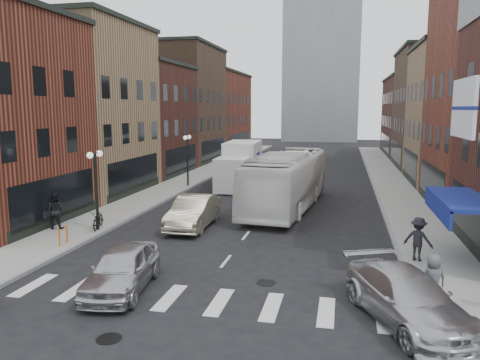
% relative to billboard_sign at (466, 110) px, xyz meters
% --- Properties ---
extents(ground, '(160.00, 160.00, 0.00)m').
position_rel_billboard_sign_xyz_m(ground, '(-8.59, -0.50, -6.13)').
color(ground, black).
rests_on(ground, ground).
extents(sidewalk_left, '(3.00, 74.00, 0.15)m').
position_rel_billboard_sign_xyz_m(sidewalk_left, '(-17.09, 21.50, -6.06)').
color(sidewalk_left, gray).
rests_on(sidewalk_left, ground).
extents(sidewalk_right, '(3.00, 74.00, 0.15)m').
position_rel_billboard_sign_xyz_m(sidewalk_right, '(-0.09, 21.50, -6.06)').
color(sidewalk_right, gray).
rests_on(sidewalk_right, ground).
extents(curb_left, '(0.20, 74.00, 0.16)m').
position_rel_billboard_sign_xyz_m(curb_left, '(-15.59, 21.50, -6.13)').
color(curb_left, gray).
rests_on(curb_left, ground).
extents(curb_right, '(0.20, 74.00, 0.16)m').
position_rel_billboard_sign_xyz_m(curb_right, '(-1.59, 21.50, -6.13)').
color(curb_right, gray).
rests_on(curb_right, ground).
extents(crosswalk_stripes, '(12.00, 2.20, 0.01)m').
position_rel_billboard_sign_xyz_m(crosswalk_stripes, '(-8.59, -3.50, -6.13)').
color(crosswalk_stripes, silver).
rests_on(crosswalk_stripes, ground).
extents(bldg_left_mid_a, '(10.30, 10.20, 12.30)m').
position_rel_billboard_sign_xyz_m(bldg_left_mid_a, '(-23.58, 13.50, 0.02)').
color(bldg_left_mid_a, '#967752').
rests_on(bldg_left_mid_a, ground).
extents(bldg_left_mid_b, '(10.30, 10.20, 10.30)m').
position_rel_billboard_sign_xyz_m(bldg_left_mid_b, '(-23.58, 23.50, -0.98)').
color(bldg_left_mid_b, '#421E17').
rests_on(bldg_left_mid_b, ground).
extents(bldg_left_far_a, '(10.30, 12.20, 13.30)m').
position_rel_billboard_sign_xyz_m(bldg_left_far_a, '(-23.58, 34.50, 0.52)').
color(bldg_left_far_a, '#4A3525').
rests_on(bldg_left_far_a, ground).
extents(bldg_left_far_b, '(10.30, 16.20, 11.30)m').
position_rel_billboard_sign_xyz_m(bldg_left_far_b, '(-23.58, 48.50, -0.48)').
color(bldg_left_far_b, '#60281B').
rests_on(bldg_left_far_b, ground).
extents(bldg_right_mid_b, '(10.30, 10.20, 11.30)m').
position_rel_billboard_sign_xyz_m(bldg_right_mid_b, '(6.41, 23.50, -0.48)').
color(bldg_right_mid_b, '#967752').
rests_on(bldg_right_mid_b, ground).
extents(bldg_right_far_a, '(10.30, 12.20, 12.30)m').
position_rel_billboard_sign_xyz_m(bldg_right_far_a, '(6.41, 34.50, 0.02)').
color(bldg_right_far_a, '#4A3525').
rests_on(bldg_right_far_a, ground).
extents(bldg_right_far_b, '(10.30, 16.20, 10.30)m').
position_rel_billboard_sign_xyz_m(bldg_right_far_b, '(6.41, 48.50, -0.98)').
color(bldg_right_far_b, '#421E17').
rests_on(bldg_right_far_b, ground).
extents(awning_blue, '(1.80, 5.00, 0.78)m').
position_rel_billboard_sign_xyz_m(awning_blue, '(0.34, 2.00, -3.50)').
color(awning_blue, navy).
rests_on(awning_blue, ground).
extents(billboard_sign, '(1.52, 3.00, 3.70)m').
position_rel_billboard_sign_xyz_m(billboard_sign, '(0.00, 0.00, 0.00)').
color(billboard_sign, black).
rests_on(billboard_sign, ground).
extents(distant_tower, '(14.00, 14.00, 50.00)m').
position_rel_billboard_sign_xyz_m(distant_tower, '(-8.59, 77.50, 18.87)').
color(distant_tower, '#9399A0').
rests_on(distant_tower, ground).
extents(streetlamp_near, '(0.32, 1.22, 4.11)m').
position_rel_billboard_sign_xyz_m(streetlamp_near, '(-15.99, 3.50, -3.22)').
color(streetlamp_near, black).
rests_on(streetlamp_near, ground).
extents(streetlamp_far, '(0.32, 1.22, 4.11)m').
position_rel_billboard_sign_xyz_m(streetlamp_far, '(-15.99, 17.50, -3.22)').
color(streetlamp_far, black).
rests_on(streetlamp_far, ground).
extents(bike_rack, '(0.08, 0.68, 0.80)m').
position_rel_billboard_sign_xyz_m(bike_rack, '(-16.19, 0.80, -5.58)').
color(bike_rack, '#D8590C').
rests_on(bike_rack, sidewalk_left).
extents(box_truck, '(2.74, 8.21, 3.53)m').
position_rel_billboard_sign_xyz_m(box_truck, '(-11.99, 18.58, -4.39)').
color(box_truck, silver).
rests_on(box_truck, ground).
extents(transit_bus, '(4.19, 12.86, 3.52)m').
position_rel_billboard_sign_xyz_m(transit_bus, '(-7.37, 11.43, -4.37)').
color(transit_bus, white).
rests_on(transit_bus, ground).
extents(sedan_left_near, '(2.40, 4.71, 1.54)m').
position_rel_billboard_sign_xyz_m(sedan_left_near, '(-11.30, -3.22, -5.36)').
color(sedan_left_near, silver).
rests_on(sedan_left_near, ground).
extents(sedan_left_far, '(1.87, 5.07, 1.66)m').
position_rel_billboard_sign_xyz_m(sedan_left_far, '(-11.60, 5.50, -5.30)').
color(sedan_left_far, beige).
rests_on(sedan_left_far, ground).
extents(curb_car, '(4.02, 5.58, 1.50)m').
position_rel_billboard_sign_xyz_m(curb_car, '(-2.09, -3.72, -5.38)').
color(curb_car, '#BCBCC1').
rests_on(curb_car, ground).
extents(parked_bicycle, '(1.08, 1.88, 0.93)m').
position_rel_billboard_sign_xyz_m(parked_bicycle, '(-16.09, 3.72, -5.52)').
color(parked_bicycle, black).
rests_on(parked_bicycle, sidewalk_left).
extents(ped_left_solo, '(0.98, 0.66, 1.88)m').
position_rel_billboard_sign_xyz_m(ped_left_solo, '(-18.19, 3.21, -5.04)').
color(ped_left_solo, black).
rests_on(ped_left_solo, sidewalk_left).
extents(ped_right_a, '(1.27, 0.98, 1.76)m').
position_rel_billboard_sign_xyz_m(ped_right_a, '(-1.00, 1.86, -5.10)').
color(ped_right_a, black).
rests_on(ped_right_a, sidewalk_right).
extents(ped_right_c, '(0.89, 0.70, 1.60)m').
position_rel_billboard_sign_xyz_m(ped_right_c, '(-1.19, -2.53, -5.18)').
color(ped_right_c, '#54575B').
rests_on(ped_right_c, sidewalk_right).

